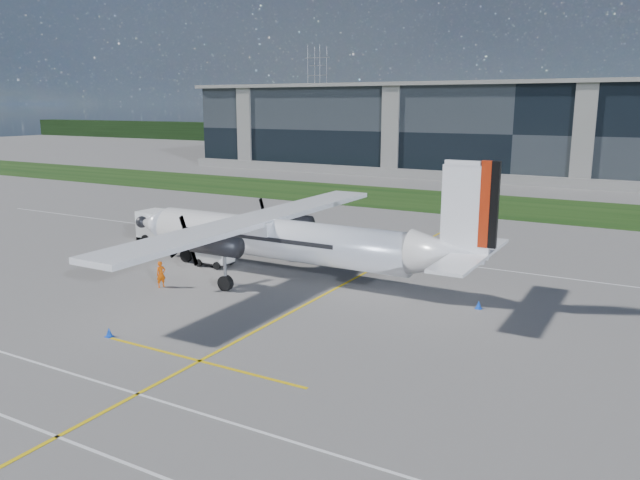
% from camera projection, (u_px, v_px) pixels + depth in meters
% --- Properties ---
extents(ground, '(400.00, 400.00, 0.00)m').
position_uv_depth(ground, '(447.00, 213.00, 70.33)').
color(ground, slate).
rests_on(ground, ground).
extents(grass_strip, '(400.00, 18.00, 0.04)m').
position_uv_depth(grass_strip, '(468.00, 203.00, 77.12)').
color(grass_strip, black).
rests_on(grass_strip, ground).
extents(terminal_building, '(120.00, 20.00, 15.00)m').
position_uv_depth(terminal_building, '(527.00, 132.00, 102.71)').
color(terminal_building, black).
rests_on(terminal_building, ground).
extents(tree_line, '(400.00, 6.00, 6.00)m').
position_uv_depth(tree_line, '(576.00, 141.00, 154.64)').
color(tree_line, black).
rests_on(tree_line, ground).
extents(pylon_west, '(9.00, 4.60, 30.00)m').
position_uv_depth(pylon_west, '(317.00, 95.00, 199.18)').
color(pylon_west, gray).
rests_on(pylon_west, ground).
extents(yellow_taxiway_centerline, '(0.20, 70.00, 0.01)m').
position_uv_depth(yellow_taxiway_centerline, '(351.00, 281.00, 43.39)').
color(yellow_taxiway_centerline, yellow).
rests_on(yellow_taxiway_centerline, ground).
extents(white_lane_line, '(90.00, 0.15, 0.01)m').
position_uv_depth(white_lane_line, '(6.00, 417.00, 24.45)').
color(white_lane_line, white).
rests_on(white_lane_line, ground).
extents(turboprop_aircraft, '(28.53, 29.58, 8.88)m').
position_uv_depth(turboprop_aircraft, '(289.00, 217.00, 42.97)').
color(turboprop_aircraft, white).
rests_on(turboprop_aircraft, ground).
extents(fuel_tanker_truck, '(8.21, 2.67, 3.08)m').
position_uv_depth(fuel_tanker_truck, '(174.00, 228.00, 53.97)').
color(fuel_tanker_truck, white).
rests_on(fuel_tanker_truck, ground).
extents(baggage_tug, '(2.93, 1.76, 1.76)m').
position_uv_depth(baggage_tug, '(214.00, 254.00, 47.21)').
color(baggage_tug, white).
rests_on(baggage_tug, ground).
extents(ground_crew_person, '(0.86, 0.99, 2.03)m').
position_uv_depth(ground_crew_person, '(161.00, 272.00, 41.65)').
color(ground_crew_person, '#F25907').
rests_on(ground_crew_person, ground).
extents(safety_cone_tail, '(0.36, 0.36, 0.50)m').
position_uv_depth(safety_cone_tail, '(479.00, 305.00, 37.38)').
color(safety_cone_tail, '#0B3FC6').
rests_on(safety_cone_tail, ground).
extents(safety_cone_nose_port, '(0.36, 0.36, 0.50)m').
position_uv_depth(safety_cone_nose_port, '(147.00, 256.00, 49.32)').
color(safety_cone_nose_port, '#0B3FC6').
rests_on(safety_cone_nose_port, ground).
extents(safety_cone_fwd, '(0.36, 0.36, 0.50)m').
position_uv_depth(safety_cone_fwd, '(141.00, 251.00, 51.14)').
color(safety_cone_fwd, '#0B3FC6').
rests_on(safety_cone_fwd, ground).
extents(safety_cone_nose_stbd, '(0.36, 0.36, 0.50)m').
position_uv_depth(safety_cone_nose_stbd, '(159.00, 248.00, 52.08)').
color(safety_cone_nose_stbd, '#0B3FC6').
rests_on(safety_cone_nose_stbd, ground).
extents(safety_cone_portwing, '(0.36, 0.36, 0.50)m').
position_uv_depth(safety_cone_portwing, '(109.00, 332.00, 32.87)').
color(safety_cone_portwing, '#0B3FC6').
rests_on(safety_cone_portwing, ground).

